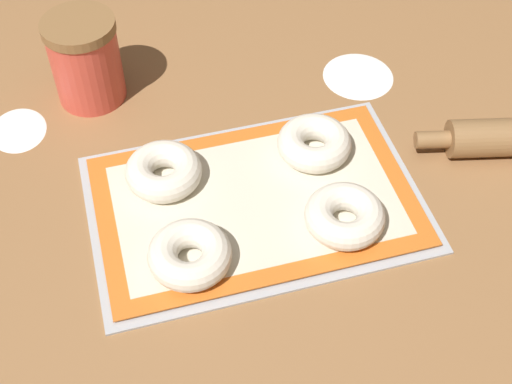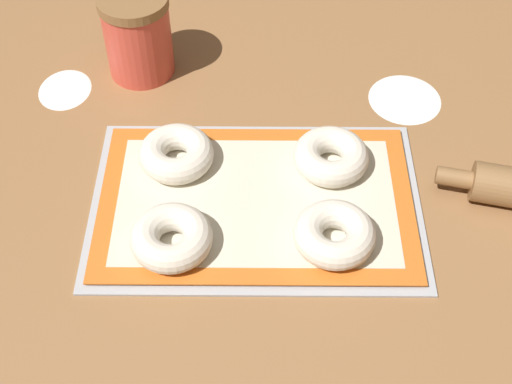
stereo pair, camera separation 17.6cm
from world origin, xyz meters
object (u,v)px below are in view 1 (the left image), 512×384
Objects in this scene: bagel_back_left at (164,171)px; bagel_back_right at (314,143)px; bagel_front_right at (345,216)px; flour_canister at (86,60)px; baking_tray at (256,204)px; bagel_front_left at (190,255)px.

bagel_back_right is (0.22, -0.00, 0.00)m from bagel_back_left.
bagel_front_right is at bearing -91.67° from bagel_back_right.
flour_canister reaches higher than bagel_back_right.
bagel_front_left is at bearing -144.25° from baking_tray.
bagel_front_left is 0.21m from bagel_front_right.
bagel_back_left is (-0.01, 0.15, 0.00)m from bagel_front_left.
bagel_back_left is at bearing 92.11° from bagel_front_left.
flour_canister is (-0.30, 0.23, 0.04)m from bagel_back_right.
flour_canister reaches higher than bagel_front_right.
flour_canister is at bearing 142.65° from bagel_back_right.
bagel_back_left is at bearing 148.05° from baking_tray.
bagel_front_right is at bearing 1.83° from bagel_front_left.
bagel_back_right is at bearing -1.02° from bagel_back_left.
bagel_back_right is at bearing 32.38° from baking_tray.
bagel_back_left is at bearing 146.58° from bagel_front_right.
baking_tray is at bearing 144.98° from bagel_front_right.
flour_canister is at bearing 108.80° from bagel_back_left.
flour_canister reaches higher than bagel_back_left.
bagel_front_left is 1.00× the size of bagel_back_left.
bagel_front_right is at bearing -33.42° from bagel_back_left.
bagel_front_right reaches higher than baking_tray.
baking_tray is 4.24× the size of bagel_front_right.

